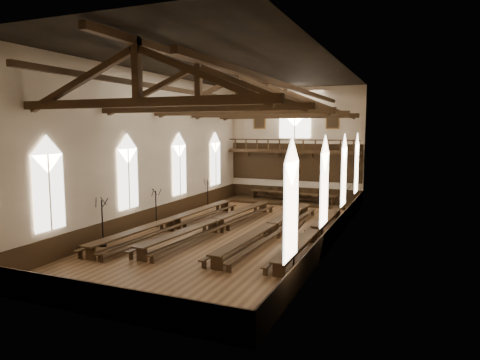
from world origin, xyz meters
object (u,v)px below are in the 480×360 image
(refectory_row_a, at_px, (173,221))
(candelabrum_left_near, at_px, (103,232))
(refectory_row_b, at_px, (217,222))
(refectory_row_d, at_px, (315,231))
(dais, at_px, (292,202))
(refectory_row_c, at_px, (271,227))
(high_table, at_px, (292,194))
(candelabrum_right_far, at_px, (344,210))
(candelabrum_right_near, at_px, (294,264))
(candelabrum_left_far, at_px, (208,199))
(candelabrum_left_mid, at_px, (156,215))
(candelabrum_right_mid, at_px, (322,232))

(refectory_row_a, height_order, candelabrum_left_near, candelabrum_left_near)
(refectory_row_a, distance_m, refectory_row_b, 2.78)
(refectory_row_a, xyz_separation_m, candelabrum_left_near, (-1.53, -4.79, 0.25))
(refectory_row_d, xyz_separation_m, dais, (-4.59, 11.45, -0.43))
(refectory_row_c, bearing_deg, high_table, 99.60)
(refectory_row_d, height_order, dais, refectory_row_d)
(refectory_row_a, distance_m, candelabrum_right_far, 11.78)
(candelabrum_right_near, bearing_deg, refectory_row_a, 147.04)
(refectory_row_c, relative_size, candelabrum_right_near, 5.42)
(refectory_row_c, bearing_deg, dais, 99.60)
(candelabrum_left_near, relative_size, candelabrum_left_far, 1.17)
(refectory_row_c, distance_m, candelabrum_right_far, 6.78)
(refectory_row_a, distance_m, candelabrum_left_far, 7.99)
(refectory_row_c, distance_m, candelabrum_right_near, 7.92)
(dais, relative_size, candelabrum_left_mid, 4.51)
(candelabrum_right_near, height_order, candelabrum_right_far, candelabrum_right_near)
(dais, xyz_separation_m, high_table, (0.00, 0.00, 0.72))
(refectory_row_b, relative_size, candelabrum_left_near, 5.45)
(refectory_row_d, xyz_separation_m, candelabrum_left_far, (-10.39, 6.86, 0.18))
(refectory_row_c, distance_m, dais, 11.64)
(candelabrum_left_mid, xyz_separation_m, candelabrum_right_mid, (11.10, -0.89, 0.10))
(refectory_row_c, distance_m, refectory_row_d, 2.65)
(dais, height_order, candelabrum_right_far, candelabrum_right_far)
(candelabrum_right_mid, bearing_deg, refectory_row_b, 169.25)
(refectory_row_c, xyz_separation_m, candelabrum_right_mid, (3.36, -1.49, 0.31))
(refectory_row_d, relative_size, candelabrum_left_mid, 5.62)
(high_table, distance_m, candelabrum_left_near, 18.17)
(dais, xyz_separation_m, candelabrum_right_mid, (5.30, -12.95, 0.77))
(refectory_row_b, distance_m, candelabrum_left_near, 6.98)
(candelabrum_right_mid, height_order, candelabrum_right_far, candelabrum_right_mid)
(candelabrum_left_far, bearing_deg, refectory_row_c, -41.63)
(candelabrum_left_far, height_order, candelabrum_right_far, candelabrum_right_far)
(refectory_row_b, xyz_separation_m, candelabrum_right_far, (6.91, 6.06, 0.19))
(refectory_row_c, bearing_deg, refectory_row_d, 0.33)
(candelabrum_left_near, distance_m, candelabrum_right_far, 16.09)
(dais, distance_m, candelabrum_left_near, 18.19)
(high_table, height_order, candelabrum_left_mid, candelabrum_left_mid)
(candelabrum_left_near, relative_size, candelabrum_right_near, 1.00)
(candelabrum_left_mid, bearing_deg, candelabrum_right_near, -30.65)
(refectory_row_b, distance_m, dais, 11.76)
(candelabrum_right_mid, relative_size, candelabrum_right_far, 1.14)
(refectory_row_c, relative_size, candelabrum_left_far, 6.28)
(candelabrum_left_far, bearing_deg, refectory_row_d, -33.45)
(dais, xyz_separation_m, candelabrum_right_far, (5.30, -5.57, 0.67))
(dais, bearing_deg, refectory_row_c, -80.40)
(refectory_row_d, bearing_deg, candelabrum_left_mid, -176.64)
(refectory_row_a, height_order, refectory_row_b, refectory_row_a)
(refectory_row_b, bearing_deg, candelabrum_left_near, -126.88)
(refectory_row_d, distance_m, candelabrum_right_far, 5.92)
(candelabrum_left_near, bearing_deg, refectory_row_c, 36.63)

